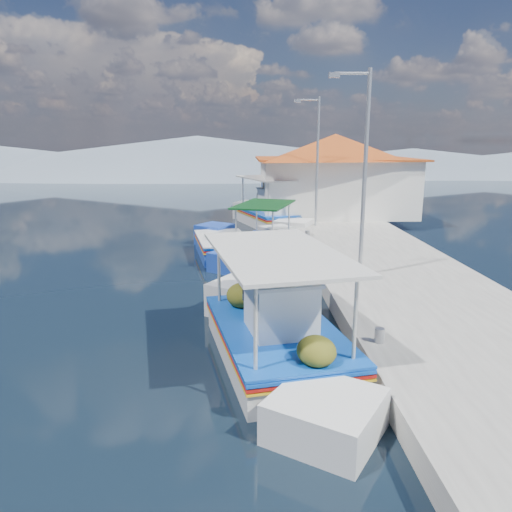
{
  "coord_description": "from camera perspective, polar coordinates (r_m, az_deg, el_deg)",
  "views": [
    {
      "loc": [
        0.99,
        -12.14,
        4.52
      ],
      "look_at": [
        1.4,
        1.33,
        1.3
      ],
      "focal_mm": 33.9,
      "sensor_mm": 36.0,
      "label": 1
    }
  ],
  "objects": [
    {
      "name": "ground",
      "position": [
        13.0,
        -6.05,
        -7.0
      ],
      "size": [
        160.0,
        160.0,
        0.0
      ],
      "primitive_type": "plane",
      "color": "black",
      "rests_on": "ground"
    },
    {
      "name": "quay",
      "position": [
        19.28,
        13.05,
        0.29
      ],
      "size": [
        5.0,
        44.0,
        0.5
      ],
      "primitive_type": "cube",
      "color": "#B0ADA4",
      "rests_on": "ground"
    },
    {
      "name": "bollards",
      "position": [
        18.04,
        7.25,
        0.94
      ],
      "size": [
        0.2,
        17.2,
        0.3
      ],
      "color": "#A5A8AD",
      "rests_on": "quay"
    },
    {
      "name": "main_caique",
      "position": [
        10.39,
        2.45,
        -9.32
      ],
      "size": [
        3.38,
        7.81,
        2.63
      ],
      "rotation": [
        0.0,
        0.0,
        -0.21
      ],
      "color": "white",
      "rests_on": "ground"
    },
    {
      "name": "caique_green_canopy",
      "position": [
        19.67,
        0.86,
        1.18
      ],
      "size": [
        3.07,
        5.89,
        2.32
      ],
      "rotation": [
        0.0,
        0.0,
        0.32
      ],
      "color": "white",
      "rests_on": "ground"
    },
    {
      "name": "caique_blue_hull",
      "position": [
        19.5,
        -3.89,
        0.95
      ],
      "size": [
        2.68,
        6.41,
        1.16
      ],
      "rotation": [
        0.0,
        0.0,
        -0.18
      ],
      "color": "#1D42AF",
      "rests_on": "ground"
    },
    {
      "name": "caique_far",
      "position": [
        26.49,
        1.8,
        4.78
      ],
      "size": [
        4.19,
        7.78,
        2.89
      ],
      "rotation": [
        0.0,
        0.0,
        -0.34
      ],
      "color": "white",
      "rests_on": "ground"
    },
    {
      "name": "harbor_building",
      "position": [
        27.69,
        9.22,
        9.66
      ],
      "size": [
        10.49,
        10.49,
        4.4
      ],
      "color": "white",
      "rests_on": "quay"
    },
    {
      "name": "lamp_post_near",
      "position": [
        14.59,
        12.42,
        10.5
      ],
      "size": [
        1.21,
        0.14,
        6.0
      ],
      "color": "#A5A8AD",
      "rests_on": "quay"
    },
    {
      "name": "lamp_post_far",
      "position": [
        23.42,
        7.04,
        11.7
      ],
      "size": [
        1.21,
        0.14,
        6.0
      ],
      "color": "#A5A8AD",
      "rests_on": "quay"
    },
    {
      "name": "mountain_ridge",
      "position": [
        68.41,
        2.96,
        11.34
      ],
      "size": [
        171.4,
        96.0,
        5.5
      ],
      "color": "gray",
      "rests_on": "ground"
    }
  ]
}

